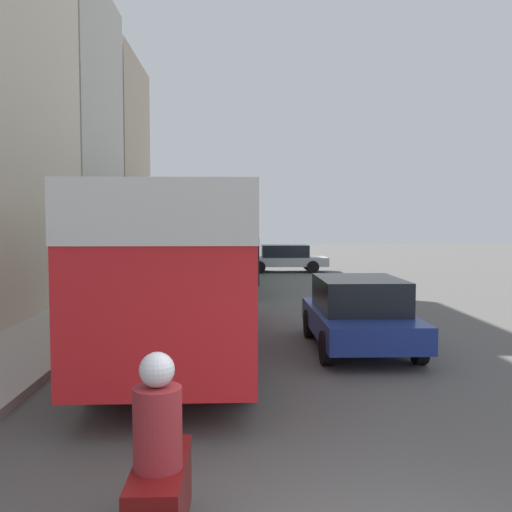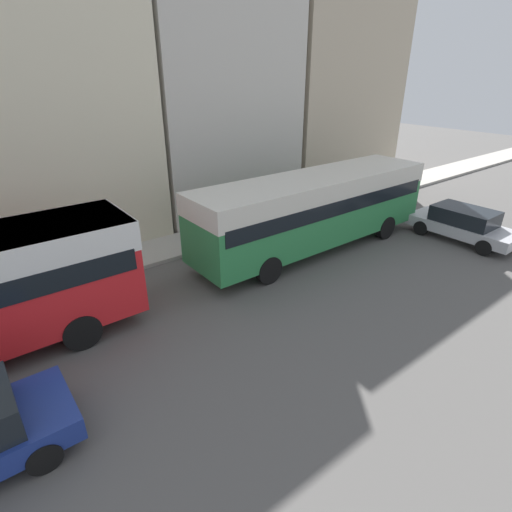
% 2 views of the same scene
% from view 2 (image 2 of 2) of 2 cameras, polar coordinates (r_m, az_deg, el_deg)
% --- Properties ---
extents(building_midblock, '(5.61, 8.57, 10.85)m').
position_cam_2_polar(building_midblock, '(18.23, -30.26, 17.84)').
color(building_midblock, beige).
rests_on(building_midblock, ground_plane).
extents(building_far_terrace, '(6.92, 7.43, 12.28)m').
position_cam_2_polar(building_far_terrace, '(21.66, -7.71, 23.38)').
color(building_far_terrace, beige).
rests_on(building_far_terrace, ground_plane).
extents(building_end_row, '(5.43, 8.14, 11.56)m').
position_cam_2_polar(building_end_row, '(26.20, 9.96, 22.75)').
color(building_end_row, '#BCAD93').
rests_on(building_end_row, ground_plane).
extents(bus_following, '(2.60, 10.66, 3.03)m').
position_cam_2_polar(bus_following, '(16.01, 8.42, 7.56)').
color(bus_following, '#2D8447').
rests_on(bus_following, ground_plane).
extents(car_crossing, '(4.43, 1.85, 1.42)m').
position_cam_2_polar(car_crossing, '(19.28, 27.44, 4.14)').
color(car_crossing, '#B7B7BC').
rests_on(car_crossing, ground_plane).
extents(pedestrian_near_curb, '(0.35, 0.35, 1.62)m').
position_cam_2_polar(pedestrian_near_curb, '(19.80, 2.14, 8.23)').
color(pedestrian_near_curb, '#232838').
rests_on(pedestrian_near_curb, sidewalk).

